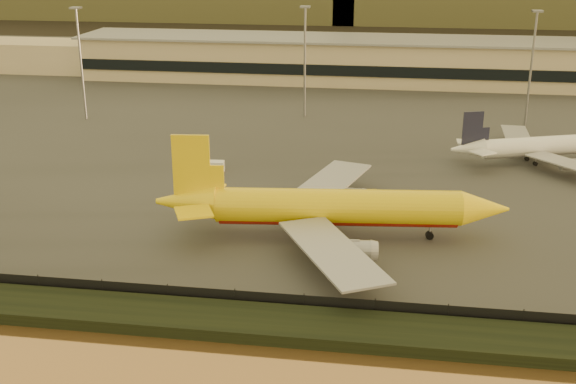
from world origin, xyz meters
name	(u,v)px	position (x,y,z in m)	size (l,w,h in m)	color
ground	(302,264)	(0.00, 0.00, 0.00)	(900.00, 900.00, 0.00)	black
embankment	(281,325)	(0.00, -17.00, 0.70)	(320.00, 7.00, 1.40)	black
tarmac	(351,104)	(0.00, 95.00, 0.10)	(320.00, 220.00, 0.20)	#2D2D2D
perimeter_fence	(287,303)	(0.00, -13.00, 1.30)	(300.00, 0.05, 2.20)	black
terminal_building	(309,59)	(-14.52, 125.55, 6.25)	(202.00, 25.00, 12.60)	tan
apron_light_masts	(416,56)	(15.00, 75.00, 15.70)	(152.20, 12.20, 25.40)	slate
dhl_cargo_jet	(331,208)	(2.95, 9.05, 4.62)	(49.56, 48.27, 14.79)	yellow
white_narrowbody_jet	(542,147)	(38.75, 50.41, 3.33)	(35.36, 33.51, 10.48)	silver
gse_vehicle_yellow	(364,196)	(6.88, 24.20, 1.13)	(4.12, 1.86, 1.86)	yellow
gse_vehicle_white	(212,166)	(-21.10, 35.90, 1.16)	(4.28, 1.93, 1.93)	silver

